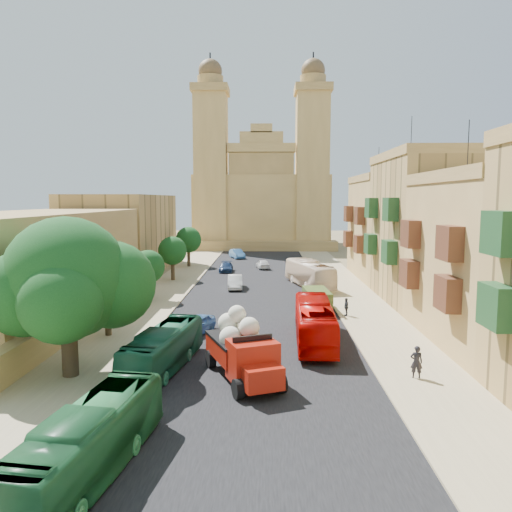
{
  "coord_description": "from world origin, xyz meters",
  "views": [
    {
      "loc": [
        1.04,
        -21.71,
        9.43
      ],
      "look_at": [
        0.0,
        26.0,
        4.0
      ],
      "focal_mm": 35.0,
      "sensor_mm": 36.0,
      "label": 1
    }
  ],
  "objects_px": {
    "car_cream": "(314,307)",
    "car_blue_a": "(197,324)",
    "street_tree_a": "(107,287)",
    "bus_green_north": "(164,349)",
    "street_tree_b": "(148,267)",
    "car_white_b": "(263,264)",
    "car_dkblue": "(226,267)",
    "pedestrian_c": "(346,307)",
    "olive_pickup": "(317,301)",
    "street_tree_d": "(188,240)",
    "ficus_tree": "(68,283)",
    "car_white_a": "(235,282)",
    "red_truck": "(243,349)",
    "church": "(262,199)",
    "bus_green_south": "(88,443)",
    "car_blue_b": "(237,254)",
    "street_tree_c": "(172,251)",
    "pedestrian_a": "(416,362)",
    "bus_cream_east": "(309,274)",
    "bus_red_east": "(314,322)"
  },
  "relations": [
    {
      "from": "church",
      "to": "olive_pickup",
      "type": "distance_m",
      "value": 59.48
    },
    {
      "from": "church",
      "to": "bus_cream_east",
      "type": "xyz_separation_m",
      "value": [
        5.68,
        -46.66,
        -8.12
      ]
    },
    {
      "from": "bus_green_north",
      "to": "pedestrian_c",
      "type": "distance_m",
      "value": 17.9
    },
    {
      "from": "bus_cream_east",
      "to": "car_cream",
      "type": "xyz_separation_m",
      "value": [
        -0.76,
        -13.05,
        -0.81
      ]
    },
    {
      "from": "street_tree_b",
      "to": "car_white_b",
      "type": "relative_size",
      "value": 1.29
    },
    {
      "from": "street_tree_b",
      "to": "bus_red_east",
      "type": "xyz_separation_m",
      "value": [
        14.19,
        -13.54,
        -1.81
      ]
    },
    {
      "from": "street_tree_b",
      "to": "street_tree_d",
      "type": "distance_m",
      "value": 24.01
    },
    {
      "from": "church",
      "to": "bus_cream_east",
      "type": "height_order",
      "value": "church"
    },
    {
      "from": "street_tree_b",
      "to": "car_blue_b",
      "type": "distance_m",
      "value": 34.56
    },
    {
      "from": "ficus_tree",
      "to": "street_tree_c",
      "type": "height_order",
      "value": "ficus_tree"
    },
    {
      "from": "bus_red_east",
      "to": "car_white_a",
      "type": "xyz_separation_m",
      "value": [
        -6.51,
        19.94,
        -0.66
      ]
    },
    {
      "from": "bus_cream_east",
      "to": "car_blue_b",
      "type": "relative_size",
      "value": 2.29
    },
    {
      "from": "ficus_tree",
      "to": "car_white_a",
      "type": "height_order",
      "value": "ficus_tree"
    },
    {
      "from": "street_tree_a",
      "to": "bus_green_north",
      "type": "xyz_separation_m",
      "value": [
        5.32,
        -6.96,
        -2.24
      ]
    },
    {
      "from": "olive_pickup",
      "to": "car_dkblue",
      "type": "bearing_deg",
      "value": 112.78
    },
    {
      "from": "car_cream",
      "to": "street_tree_a",
      "type": "bearing_deg",
      "value": 24.26
    },
    {
      "from": "car_dkblue",
      "to": "pedestrian_c",
      "type": "relative_size",
      "value": 2.82
    },
    {
      "from": "ficus_tree",
      "to": "street_tree_b",
      "type": "distance_m",
      "value": 20.09
    },
    {
      "from": "car_blue_a",
      "to": "street_tree_c",
      "type": "bearing_deg",
      "value": 121.62
    },
    {
      "from": "bus_green_south",
      "to": "car_blue_b",
      "type": "height_order",
      "value": "bus_green_south"
    },
    {
      "from": "church",
      "to": "car_white_a",
      "type": "relative_size",
      "value": 8.39
    },
    {
      "from": "red_truck",
      "to": "car_dkblue",
      "type": "xyz_separation_m",
      "value": [
        -4.1,
        39.21,
        -1.05
      ]
    },
    {
      "from": "bus_green_north",
      "to": "bus_cream_east",
      "type": "bearing_deg",
      "value": 77.89
    },
    {
      "from": "church",
      "to": "bus_red_east",
      "type": "height_order",
      "value": "church"
    },
    {
      "from": "church",
      "to": "car_blue_a",
      "type": "bearing_deg",
      "value": -93.35
    },
    {
      "from": "ficus_tree",
      "to": "street_tree_a",
      "type": "height_order",
      "value": "ficus_tree"
    },
    {
      "from": "street_tree_c",
      "to": "car_cream",
      "type": "bearing_deg",
      "value": -48.89
    },
    {
      "from": "car_dkblue",
      "to": "street_tree_b",
      "type": "bearing_deg",
      "value": -108.05
    },
    {
      "from": "car_blue_b",
      "to": "street_tree_a",
      "type": "bearing_deg",
      "value": -117.85
    },
    {
      "from": "car_blue_a",
      "to": "car_cream",
      "type": "bearing_deg",
      "value": 52.66
    },
    {
      "from": "pedestrian_c",
      "to": "street_tree_b",
      "type": "bearing_deg",
      "value": -114.3
    },
    {
      "from": "bus_green_south",
      "to": "car_cream",
      "type": "distance_m",
      "value": 26.65
    },
    {
      "from": "red_truck",
      "to": "street_tree_d",
      "type": "bearing_deg",
      "value": 102.47
    },
    {
      "from": "pedestrian_a",
      "to": "pedestrian_c",
      "type": "distance_m",
      "value": 14.22
    },
    {
      "from": "olive_pickup",
      "to": "street_tree_d",
      "type": "bearing_deg",
      "value": 118.66
    },
    {
      "from": "street_tree_c",
      "to": "car_blue_b",
      "type": "height_order",
      "value": "street_tree_c"
    },
    {
      "from": "olive_pickup",
      "to": "car_cream",
      "type": "xyz_separation_m",
      "value": [
        -0.38,
        -1.1,
        -0.3
      ]
    },
    {
      "from": "ficus_tree",
      "to": "bus_red_east",
      "type": "relative_size",
      "value": 0.87
    },
    {
      "from": "car_blue_a",
      "to": "car_white_a",
      "type": "relative_size",
      "value": 0.89
    },
    {
      "from": "pedestrian_a",
      "to": "bus_green_north",
      "type": "bearing_deg",
      "value": 2.95
    },
    {
      "from": "street_tree_a",
      "to": "car_blue_b",
      "type": "distance_m",
      "value": 46.4
    },
    {
      "from": "bus_green_south",
      "to": "car_blue_b",
      "type": "distance_m",
      "value": 63.73
    },
    {
      "from": "ficus_tree",
      "to": "bus_red_east",
      "type": "distance_m",
      "value": 15.51
    },
    {
      "from": "bus_green_north",
      "to": "car_white_b",
      "type": "bearing_deg",
      "value": 91.7
    },
    {
      "from": "car_white_a",
      "to": "bus_green_south",
      "type": "bearing_deg",
      "value": -98.1
    },
    {
      "from": "ficus_tree",
      "to": "bus_cream_east",
      "type": "xyz_separation_m",
      "value": [
        15.1,
        27.95,
        -3.66
      ]
    },
    {
      "from": "olive_pickup",
      "to": "car_blue_a",
      "type": "height_order",
      "value": "olive_pickup"
    },
    {
      "from": "car_cream",
      "to": "car_blue_a",
      "type": "bearing_deg",
      "value": 35.17
    },
    {
      "from": "bus_green_north",
      "to": "car_blue_b",
      "type": "distance_m",
      "value": 52.87
    },
    {
      "from": "car_white_a",
      "to": "street_tree_d",
      "type": "bearing_deg",
      "value": 109.69
    }
  ]
}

